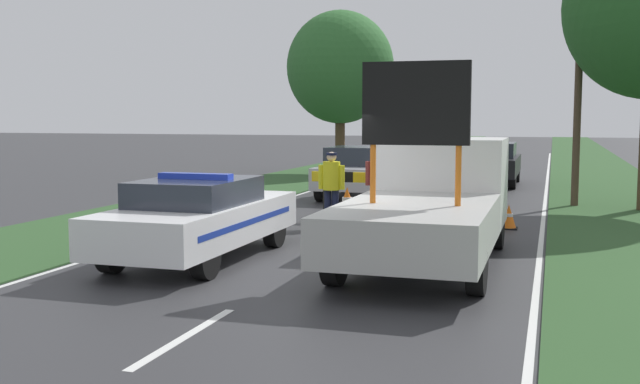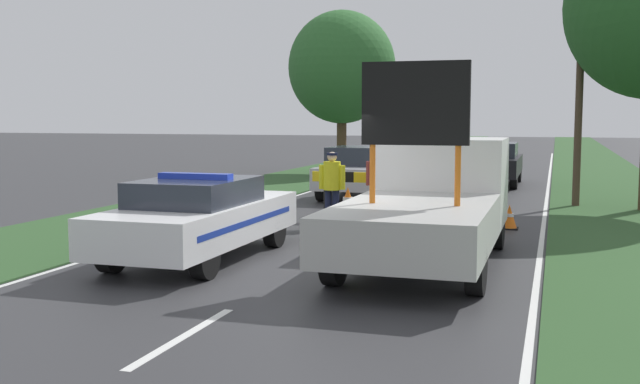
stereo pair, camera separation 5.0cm
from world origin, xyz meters
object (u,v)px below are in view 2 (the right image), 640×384
at_px(police_car, 199,217).
at_px(roadside_tree_near_left, 342,68).
at_px(road_barrier, 375,181).
at_px(utility_pole, 581,52).
at_px(traffic_cone_centre_front, 348,201).
at_px(police_officer, 332,183).
at_px(queued_car_sedan_black, 492,162).
at_px(pedestrian_civilian, 379,180).
at_px(queued_car_sedan_silver, 360,171).
at_px(work_truck, 431,200).
at_px(traffic_cone_near_police, 509,217).

height_order(police_car, roadside_tree_near_left, roadside_tree_near_left).
bearing_deg(road_barrier, utility_pole, 48.30).
height_order(traffic_cone_centre_front, roadside_tree_near_left, roadside_tree_near_left).
height_order(police_officer, queued_car_sedan_black, police_officer).
relative_size(police_officer, pedestrian_civilian, 0.96).
bearing_deg(queued_car_sedan_silver, roadside_tree_near_left, -70.64).
bearing_deg(work_truck, queued_car_sedan_black, -86.24).
bearing_deg(utility_pole, queued_car_sedan_black, 114.78).
bearing_deg(traffic_cone_near_police, police_car, -133.53).
height_order(road_barrier, police_officer, police_officer).
relative_size(police_officer, queued_car_sedan_silver, 0.40).
height_order(police_officer, traffic_cone_near_police, police_officer).
height_order(road_barrier, queued_car_sedan_silver, queued_car_sedan_silver).
xyz_separation_m(police_car, queued_car_sedan_black, (3.69, 15.87, 0.07)).
bearing_deg(roadside_tree_near_left, police_car, -81.45).
distance_m(traffic_cone_centre_front, queued_car_sedan_silver, 4.14).
relative_size(pedestrian_civilian, queued_car_sedan_black, 0.38).
bearing_deg(police_officer, roadside_tree_near_left, -102.68).
height_order(traffic_cone_near_police, queued_car_sedan_black, queued_car_sedan_black).
height_order(pedestrian_civilian, roadside_tree_near_left, roadside_tree_near_left).
bearing_deg(roadside_tree_near_left, traffic_cone_centre_front, -73.46).
xyz_separation_m(traffic_cone_near_police, queued_car_sedan_silver, (-4.73, 5.21, 0.54)).
distance_m(police_officer, roadside_tree_near_left, 15.81).
xyz_separation_m(police_car, traffic_cone_near_police, (4.93, 5.19, -0.48)).
bearing_deg(road_barrier, police_car, -105.60).
distance_m(police_officer, traffic_cone_centre_front, 2.19).
bearing_deg(queued_car_sedan_black, traffic_cone_near_police, 96.64).
height_order(pedestrian_civilian, queued_car_sedan_silver, pedestrian_civilian).
xyz_separation_m(pedestrian_civilian, traffic_cone_near_police, (2.90, 0.13, -0.76)).
distance_m(police_car, work_truck, 4.01).
distance_m(police_officer, queued_car_sedan_black, 11.89).
bearing_deg(pedestrian_civilian, police_car, -86.09).
height_order(queued_car_sedan_silver, queued_car_sedan_black, queued_car_sedan_silver).
distance_m(traffic_cone_near_police, queued_car_sedan_black, 10.77).
relative_size(queued_car_sedan_silver, utility_pole, 0.52).
xyz_separation_m(police_car, queued_car_sedan_silver, (0.20, 10.39, 0.06)).
height_order(road_barrier, traffic_cone_near_police, road_barrier).
relative_size(pedestrian_civilian, queued_car_sedan_silver, 0.41).
bearing_deg(queued_car_sedan_silver, traffic_cone_near_police, 132.27).
distance_m(queued_car_sedan_silver, utility_pole, 7.09).
bearing_deg(queued_car_sedan_black, police_car, 76.92).
relative_size(work_truck, queued_car_sedan_silver, 1.43).
relative_size(work_truck, traffic_cone_centre_front, 8.47).
relative_size(road_barrier, queued_car_sedan_black, 0.66).
xyz_separation_m(work_truck, police_officer, (-2.70, 3.11, -0.04)).
distance_m(pedestrian_civilian, traffic_cone_centre_front, 1.82).
bearing_deg(police_car, utility_pole, 51.96).
xyz_separation_m(traffic_cone_near_police, utility_pole, (1.49, 4.76, 3.91)).
bearing_deg(traffic_cone_centre_front, work_truck, -60.75).
xyz_separation_m(police_car, utility_pole, (6.42, 9.94, 3.44)).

